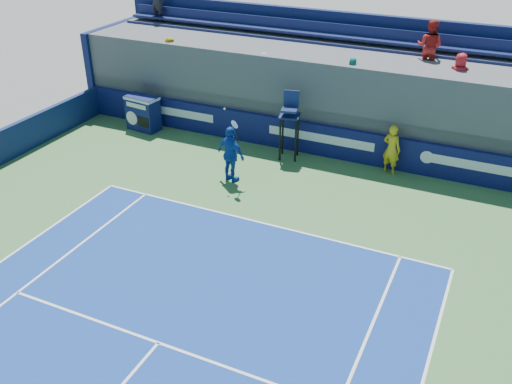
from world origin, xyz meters
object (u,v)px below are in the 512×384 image
at_px(ball_person, 391,149).
at_px(umpire_chair, 290,118).
at_px(match_clock, 143,112).
at_px(tennis_player, 231,154).

distance_m(ball_person, umpire_chair, 3.68).
bearing_deg(ball_person, match_clock, 17.61).
relative_size(match_clock, tennis_player, 0.54).
bearing_deg(tennis_player, umpire_chair, 67.16).
bearing_deg(umpire_chair, ball_person, 5.37).
xyz_separation_m(umpire_chair, tennis_player, (-1.06, -2.51, -0.55)).
relative_size(umpire_chair, tennis_player, 0.96).
bearing_deg(tennis_player, match_clock, 154.48).
xyz_separation_m(match_clock, umpire_chair, (6.31, 0.01, 0.79)).
bearing_deg(match_clock, tennis_player, -25.52).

